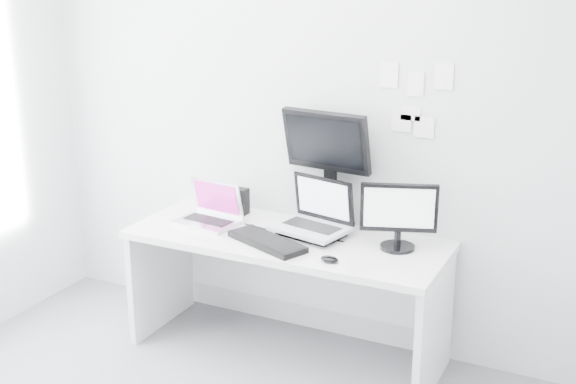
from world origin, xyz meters
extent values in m
plane|color=silver|center=(0.00, 1.60, 1.35)|extent=(3.60, 0.00, 3.60)
cube|color=white|center=(0.00, 1.25, 0.36)|extent=(1.80, 0.70, 0.73)
cube|color=silver|center=(-0.51, 1.23, 0.86)|extent=(0.38, 0.31, 0.27)
cube|color=black|center=(-0.42, 1.48, 0.81)|extent=(0.09, 0.09, 0.16)
cube|color=#BBBDC3|center=(0.11, 1.32, 0.90)|extent=(0.45, 0.39, 0.33)
cube|color=black|center=(0.13, 1.52, 1.08)|extent=(0.54, 0.24, 0.71)
cube|color=black|center=(0.62, 1.35, 0.92)|extent=(0.45, 0.31, 0.38)
cube|color=black|center=(-0.04, 1.09, 0.75)|extent=(0.51, 0.35, 0.03)
ellipsoid|color=black|center=(0.36, 1.01, 0.75)|extent=(0.10, 0.07, 0.03)
cube|color=white|center=(0.45, 1.59, 1.62)|extent=(0.10, 0.00, 0.14)
cube|color=white|center=(0.60, 1.59, 1.58)|extent=(0.09, 0.00, 0.13)
cube|color=white|center=(0.75, 1.59, 1.63)|extent=(0.10, 0.00, 0.14)
cube|color=white|center=(0.58, 1.59, 1.42)|extent=(0.11, 0.00, 0.08)
cube|color=white|center=(0.53, 1.59, 1.36)|extent=(0.11, 0.00, 0.10)
cube|color=white|center=(0.66, 1.59, 1.35)|extent=(0.11, 0.00, 0.12)
camera|label=1|loc=(1.74, -2.30, 2.22)|focal=47.05mm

